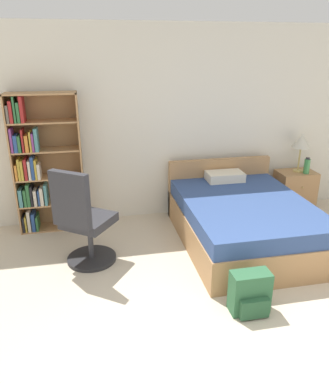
{
  "coord_description": "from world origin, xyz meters",
  "views": [
    {
      "loc": [
        -1.1,
        -1.77,
        2.28
      ],
      "look_at": [
        -0.33,
        1.98,
        0.8
      ],
      "focal_mm": 35.0,
      "sensor_mm": 36.0,
      "label": 1
    }
  ],
  "objects": [
    {
      "name": "water_bottle",
      "position": [
        1.94,
        2.87,
        0.7
      ],
      "size": [
        0.08,
        0.08,
        0.24
      ],
      "color": "#3F8C4C",
      "rests_on": "nightstand"
    },
    {
      "name": "wall_back",
      "position": [
        0.0,
        3.23,
        1.3
      ],
      "size": [
        9.0,
        0.06,
        2.6
      ],
      "color": "silver",
      "rests_on": "ground_plane"
    },
    {
      "name": "nightstand",
      "position": [
        1.85,
        2.97,
        0.29
      ],
      "size": [
        0.54,
        0.41,
        0.59
      ],
      "color": "#AD7F51",
      "rests_on": "ground_plane"
    },
    {
      "name": "office_chair",
      "position": [
        -1.23,
        1.99,
        0.52
      ],
      "size": [
        0.7,
        0.72,
        1.14
      ],
      "color": "#232326",
      "rests_on": "ground_plane"
    },
    {
      "name": "table_lamp",
      "position": [
        1.87,
        2.98,
        1.03
      ],
      "size": [
        0.26,
        0.26,
        0.56
      ],
      "color": "tan",
      "rests_on": "nightstand"
    },
    {
      "name": "backpack_green",
      "position": [
        0.23,
        0.86,
        0.19
      ],
      "size": [
        0.36,
        0.25,
        0.4
      ],
      "color": "#2D603D",
      "rests_on": "ground_plane"
    },
    {
      "name": "bed",
      "position": [
        0.69,
        2.16,
        0.29
      ],
      "size": [
        1.48,
        1.98,
        0.82
      ],
      "color": "#AD7F51",
      "rests_on": "ground_plane"
    },
    {
      "name": "bookshelf",
      "position": [
        -1.75,
        3.03,
        0.89
      ],
      "size": [
        0.85,
        0.3,
        1.79
      ],
      "color": "#AD7F51",
      "rests_on": "ground_plane"
    }
  ]
}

